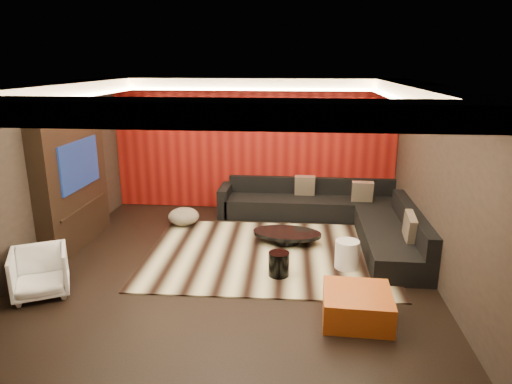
# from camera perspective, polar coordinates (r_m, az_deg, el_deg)

# --- Properties ---
(floor) EXTENTS (6.00, 6.00, 0.02)m
(floor) POSITION_cam_1_polar(r_m,az_deg,el_deg) (7.34, -2.84, -9.21)
(floor) COLOR black
(floor) RESTS_ON ground
(ceiling) EXTENTS (6.00, 6.00, 0.02)m
(ceiling) POSITION_cam_1_polar(r_m,az_deg,el_deg) (6.65, -3.18, 13.35)
(ceiling) COLOR silver
(ceiling) RESTS_ON ground
(wall_back) EXTENTS (6.00, 0.02, 2.80)m
(wall_back) POSITION_cam_1_polar(r_m,az_deg,el_deg) (9.78, -0.34, 5.90)
(wall_back) COLOR black
(wall_back) RESTS_ON ground
(wall_left) EXTENTS (0.02, 6.00, 2.80)m
(wall_left) POSITION_cam_1_polar(r_m,az_deg,el_deg) (7.89, -25.16, 1.91)
(wall_left) COLOR black
(wall_left) RESTS_ON ground
(wall_right) EXTENTS (0.02, 6.00, 2.80)m
(wall_right) POSITION_cam_1_polar(r_m,az_deg,el_deg) (7.07, 21.89, 0.79)
(wall_right) COLOR black
(wall_right) RESTS_ON ground
(red_feature_wall) EXTENTS (5.98, 0.05, 2.78)m
(red_feature_wall) POSITION_cam_1_polar(r_m,az_deg,el_deg) (9.74, -0.36, 5.85)
(red_feature_wall) COLOR #6B0C0A
(red_feature_wall) RESTS_ON ground
(soffit_back) EXTENTS (6.00, 0.60, 0.22)m
(soffit_back) POSITION_cam_1_polar(r_m,az_deg,el_deg) (9.33, -0.56, 13.38)
(soffit_back) COLOR silver
(soffit_back) RESTS_ON ground
(soffit_front) EXTENTS (6.00, 0.60, 0.22)m
(soffit_front) POSITION_cam_1_polar(r_m,az_deg,el_deg) (4.02, -9.14, 9.76)
(soffit_front) COLOR silver
(soffit_front) RESTS_ON ground
(soffit_left) EXTENTS (0.60, 4.80, 0.22)m
(soffit_left) POSITION_cam_1_polar(r_m,az_deg,el_deg) (7.56, -24.26, 11.41)
(soffit_left) COLOR silver
(soffit_left) RESTS_ON ground
(soffit_right) EXTENTS (0.60, 4.80, 0.22)m
(soffit_right) POSITION_cam_1_polar(r_m,az_deg,el_deg) (6.79, 20.47, 11.44)
(soffit_right) COLOR silver
(soffit_right) RESTS_ON ground
(cove_back) EXTENTS (4.80, 0.08, 0.04)m
(cove_back) POSITION_cam_1_polar(r_m,az_deg,el_deg) (9.00, -0.80, 12.71)
(cove_back) COLOR #FFD899
(cove_back) RESTS_ON ground
(cove_front) EXTENTS (4.80, 0.08, 0.04)m
(cove_front) POSITION_cam_1_polar(r_m,az_deg,el_deg) (4.36, -7.95, 9.08)
(cove_front) COLOR #FFD899
(cove_front) RESTS_ON ground
(cove_left) EXTENTS (0.08, 4.80, 0.04)m
(cove_left) POSITION_cam_1_polar(r_m,az_deg,el_deg) (7.40, -21.86, 10.89)
(cove_left) COLOR #FFD899
(cove_left) RESTS_ON ground
(cove_right) EXTENTS (0.08, 4.80, 0.04)m
(cove_right) POSITION_cam_1_polar(r_m,az_deg,el_deg) (6.72, 17.55, 10.89)
(cove_right) COLOR #FFD899
(cove_right) RESTS_ON ground
(tv_surround) EXTENTS (0.30, 2.00, 2.20)m
(tv_surround) POSITION_cam_1_polar(r_m,az_deg,el_deg) (8.39, -21.94, 0.92)
(tv_surround) COLOR black
(tv_surround) RESTS_ON ground
(tv_screen) EXTENTS (0.04, 1.30, 0.80)m
(tv_screen) POSITION_cam_1_polar(r_m,az_deg,el_deg) (8.24, -21.20, 3.25)
(tv_screen) COLOR black
(tv_screen) RESTS_ON ground
(tv_shelf) EXTENTS (0.04, 1.60, 0.04)m
(tv_shelf) POSITION_cam_1_polar(r_m,az_deg,el_deg) (8.42, -20.69, -1.73)
(tv_shelf) COLOR black
(tv_shelf) RESTS_ON ground
(rug) EXTENTS (4.08, 3.10, 0.02)m
(rug) POSITION_cam_1_polar(r_m,az_deg,el_deg) (7.71, 1.45, -7.74)
(rug) COLOR beige
(rug) RESTS_ON floor
(coffee_table) EXTENTS (1.33, 1.33, 0.20)m
(coffee_table) POSITION_cam_1_polar(r_m,az_deg,el_deg) (8.13, 3.88, -5.65)
(coffee_table) COLOR black
(coffee_table) RESTS_ON rug
(drum_stool) EXTENTS (0.41, 0.41, 0.37)m
(drum_stool) POSITION_cam_1_polar(r_m,az_deg,el_deg) (6.90, 2.87, -8.97)
(drum_stool) COLOR black
(drum_stool) RESTS_ON rug
(striped_pouf) EXTENTS (0.71, 0.71, 0.33)m
(striped_pouf) POSITION_cam_1_polar(r_m,az_deg,el_deg) (9.08, -9.03, -3.03)
(striped_pouf) COLOR beige
(striped_pouf) RESTS_ON rug
(white_side_table) EXTENTS (0.45, 0.45, 0.46)m
(white_side_table) POSITION_cam_1_polar(r_m,az_deg,el_deg) (7.27, 11.29, -7.71)
(white_side_table) COLOR silver
(white_side_table) RESTS_ON floor
(orange_ottoman) EXTENTS (0.87, 0.87, 0.37)m
(orange_ottoman) POSITION_cam_1_polar(r_m,az_deg,el_deg) (5.99, 12.51, -13.70)
(orange_ottoman) COLOR #9B4814
(orange_ottoman) RESTS_ON floor
(armchair) EXTENTS (0.97, 0.97, 0.66)m
(armchair) POSITION_cam_1_polar(r_m,az_deg,el_deg) (7.00, -25.40, -9.08)
(armchair) COLOR white
(armchair) RESTS_ON floor
(sectional_sofa) EXTENTS (3.65, 3.50, 0.75)m
(sectional_sofa) POSITION_cam_1_polar(r_m,az_deg,el_deg) (8.93, 10.04, -2.89)
(sectional_sofa) COLOR black
(sectional_sofa) RESTS_ON floor
(throw_pillows) EXTENTS (1.90, 2.70, 0.50)m
(throw_pillows) POSITION_cam_1_polar(r_m,az_deg,el_deg) (8.78, 12.16, -0.88)
(throw_pillows) COLOR tan
(throw_pillows) RESTS_ON sectional_sofa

